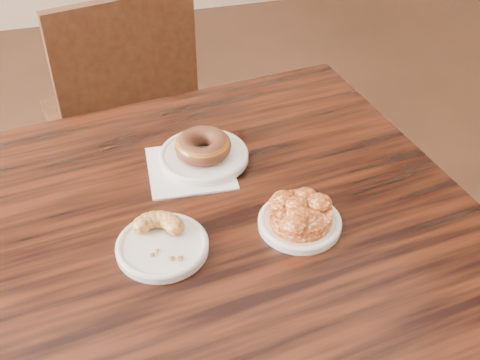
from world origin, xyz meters
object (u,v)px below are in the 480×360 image
object	(u,v)px
apple_fritter	(300,213)
chair_far	(118,119)
cruller_fragment	(161,238)
glazed_donut	(203,146)
cafe_table	(229,348)

from	to	relation	value
apple_fritter	chair_far	bearing A→B (deg)	106.26
apple_fritter	cruller_fragment	xyz separation A→B (m)	(-0.24, 0.01, -0.00)
chair_far	glazed_donut	bearing A→B (deg)	89.01
cafe_table	glazed_donut	size ratio (longest dim) A/B	7.97
chair_far	cruller_fragment	world-z (taller)	chair_far
chair_far	glazed_donut	xyz separation A→B (m)	(0.14, -0.66, 0.34)
cafe_table	apple_fritter	xyz separation A→B (m)	(0.12, -0.04, 0.41)
cruller_fragment	cafe_table	bearing A→B (deg)	17.22
glazed_donut	cruller_fragment	bearing A→B (deg)	-118.22
apple_fritter	cruller_fragment	size ratio (longest dim) A/B	1.41
cafe_table	glazed_donut	xyz separation A→B (m)	(-0.00, 0.18, 0.41)
cafe_table	apple_fritter	bearing A→B (deg)	-26.77
glazed_donut	cafe_table	bearing A→B (deg)	-89.60
glazed_donut	apple_fritter	xyz separation A→B (m)	(0.12, -0.23, -0.01)
chair_far	glazed_donut	size ratio (longest dim) A/B	8.09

